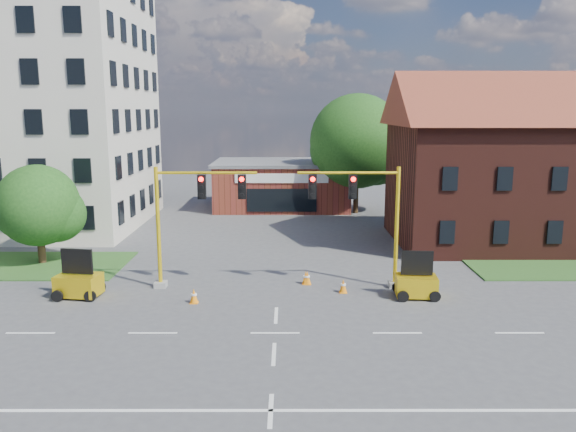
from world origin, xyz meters
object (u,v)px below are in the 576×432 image
object	(u,v)px
trailer_west	(79,283)
trailer_east	(416,284)
pickup_white	(470,242)
signal_mast_west	(190,212)
signal_mast_east	(364,212)

from	to	relation	value
trailer_west	trailer_east	distance (m)	16.38
pickup_white	signal_mast_west	bearing A→B (deg)	122.51
signal_mast_west	signal_mast_east	xyz separation A→B (m)	(8.71, 0.00, 0.00)
signal_mast_west	trailer_west	xyz separation A→B (m)	(-5.28, -1.48, -3.20)
signal_mast_east	trailer_west	xyz separation A→B (m)	(-13.99, -1.48, -3.20)
signal_mast_east	trailer_east	distance (m)	4.30
signal_mast_east	trailer_east	bearing A→B (deg)	-32.95
signal_mast_west	signal_mast_east	distance (m)	8.71
trailer_east	trailer_west	bearing A→B (deg)	-175.60
trailer_east	pickup_white	world-z (taller)	trailer_east
signal_mast_east	pickup_white	bearing A→B (deg)	42.31
trailer_east	pickup_white	size ratio (longest dim) A/B	0.43
trailer_west	trailer_east	size ratio (longest dim) A/B	1.04
signal_mast_east	pickup_white	world-z (taller)	signal_mast_east
signal_mast_east	signal_mast_west	bearing A→B (deg)	180.00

